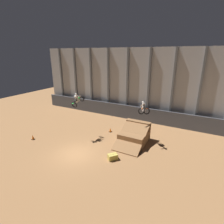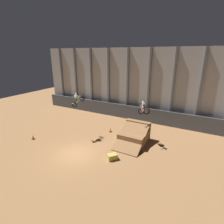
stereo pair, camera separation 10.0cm
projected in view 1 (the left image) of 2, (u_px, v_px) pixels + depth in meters
name	position (u px, v px, depth m)	size (l,w,h in m)	color
ground_plane	(76.00, 154.00, 17.94)	(60.00, 60.00, 0.00)	#996B42
arena_back_wall	(128.00, 84.00, 27.05)	(32.00, 0.40, 10.65)	#ADB2B7
lower_barrier	(124.00, 112.00, 27.53)	(31.36, 0.20, 2.17)	#474C56
dirt_ramp	(134.00, 135.00, 20.24)	(2.97, 4.45, 2.31)	olive
rider_bike_left_air	(78.00, 100.00, 20.13)	(0.75, 1.86, 1.64)	black
rider_bike_right_air	(144.00, 109.00, 18.97)	(1.67, 1.71, 1.64)	black
traffic_cone_near_ramp	(110.00, 130.00, 22.91)	(0.36, 0.36, 0.58)	black
traffic_cone_arena_edge	(33.00, 137.00, 20.88)	(0.36, 0.36, 0.58)	black
hay_bale_trackside	(113.00, 157.00, 16.95)	(1.04, 1.08, 0.57)	#CCB751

